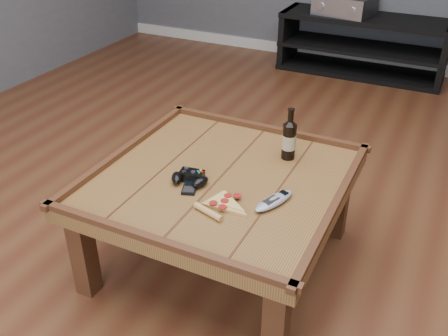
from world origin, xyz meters
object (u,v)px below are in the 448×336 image
at_px(coffee_table, 221,188).
at_px(game_controller, 190,178).
at_px(remote_control, 274,201).
at_px(pizza_slice, 222,204).
at_px(smartphone, 190,187).
at_px(av_receiver, 345,4).
at_px(beer_bottle, 289,139).
at_px(media_console, 362,46).

relative_size(coffee_table, game_controller, 5.98).
bearing_deg(game_controller, remote_control, -7.12).
xyz_separation_m(pizza_slice, smartphone, (-0.17, 0.05, -0.00)).
distance_m(pizza_slice, remote_control, 0.20).
relative_size(remote_control, av_receiver, 0.41).
height_order(pizza_slice, remote_control, remote_control).
bearing_deg(pizza_slice, game_controller, 171.70).
distance_m(beer_bottle, pizza_slice, 0.48).
bearing_deg(remote_control, pizza_slice, -128.85).
bearing_deg(remote_control, media_console, 116.54).
distance_m(game_controller, remote_control, 0.36).
bearing_deg(media_console, beer_bottle, -85.48).
distance_m(smartphone, remote_control, 0.34).
relative_size(coffee_table, av_receiver, 2.05).
xyz_separation_m(game_controller, remote_control, (0.36, 0.01, -0.01)).
height_order(coffee_table, media_console, media_console).
relative_size(beer_bottle, pizza_slice, 0.87).
bearing_deg(coffee_table, smartphone, -117.65).
relative_size(coffee_table, smartphone, 9.18).
distance_m(remote_control, av_receiver, 2.87).
bearing_deg(beer_bottle, media_console, 94.52).
bearing_deg(media_console, pizza_slice, -88.08).
relative_size(beer_bottle, smartphone, 2.10).
bearing_deg(smartphone, av_receiver, 72.80).
xyz_separation_m(game_controller, smartphone, (0.02, -0.04, -0.02)).
xyz_separation_m(beer_bottle, smartphone, (-0.27, -0.41, -0.09)).
height_order(media_console, beer_bottle, beer_bottle).
bearing_deg(beer_bottle, smartphone, -123.09).
xyz_separation_m(media_console, remote_control, (0.27, -2.84, 0.22)).
relative_size(game_controller, pizza_slice, 0.64).
bearing_deg(coffee_table, remote_control, -18.17).
height_order(smartphone, av_receiver, av_receiver).
bearing_deg(smartphone, media_console, 69.03).
xyz_separation_m(media_console, beer_bottle, (0.20, -2.48, 0.30)).
xyz_separation_m(smartphone, remote_control, (0.34, 0.05, 0.01)).
xyz_separation_m(game_controller, av_receiver, (-0.10, 2.84, 0.11)).
bearing_deg(beer_bottle, game_controller, -128.16).
distance_m(coffee_table, pizza_slice, 0.22).
bearing_deg(media_console, av_receiver, -178.25).
distance_m(beer_bottle, av_receiver, 2.50).
xyz_separation_m(media_console, smartphone, (-0.07, -2.89, 0.21)).
distance_m(coffee_table, smartphone, 0.17).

